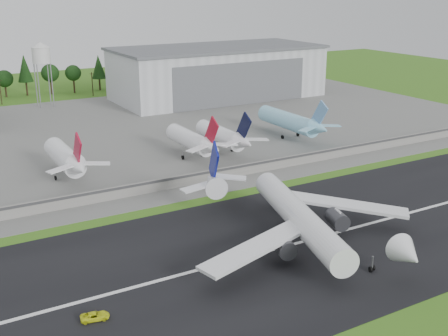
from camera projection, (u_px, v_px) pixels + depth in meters
ground at (295, 272)px, 109.73m from camera, size 600.00×600.00×0.00m
runway at (266, 252)px, 117.96m from camera, size 320.00×60.00×0.10m
runway_centerline at (266, 251)px, 117.94m from camera, size 220.00×1.00×0.02m
apron at (101, 136)px, 208.68m from camera, size 320.00×150.00×0.10m
blast_fence at (175, 182)px, 154.51m from camera, size 240.00×0.61×3.50m
hangar_east at (218, 72)px, 277.33m from camera, size 102.00×47.00×25.20m
water_tower at (41, 53)px, 252.33m from camera, size 8.40×8.40×29.40m
utility_poles at (49, 100)px, 274.67m from camera, size 230.00×3.00×12.00m
treeline at (42, 95)px, 287.04m from camera, size 320.00×16.00×22.00m
main_airliner at (301, 223)px, 120.09m from camera, size 55.15×58.33×18.17m
ground_vehicle at (95, 316)px, 93.68m from camera, size 5.15×3.09×1.34m
parked_jet_red_a at (67, 159)px, 159.75m from camera, size 7.36×31.29×16.89m
parked_jet_red_b at (194, 141)px, 178.99m from camera, size 7.36×31.29×16.65m
parked_jet_navy at (225, 136)px, 184.35m from camera, size 7.36×31.29×16.69m
parked_jet_skyblue at (293, 122)px, 203.31m from camera, size 7.36×37.29×16.91m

